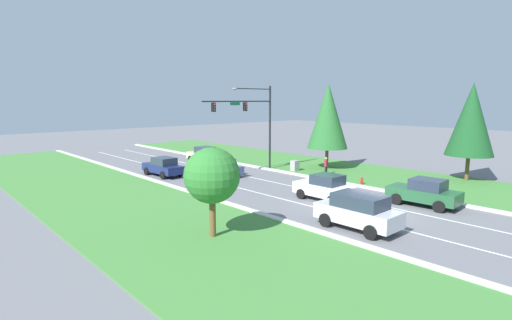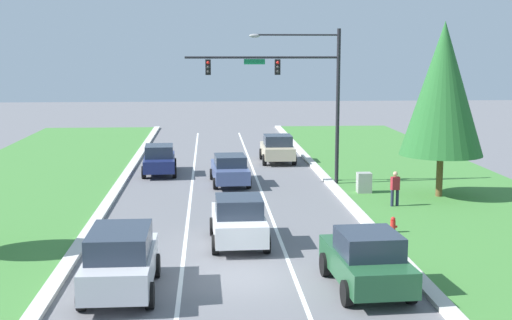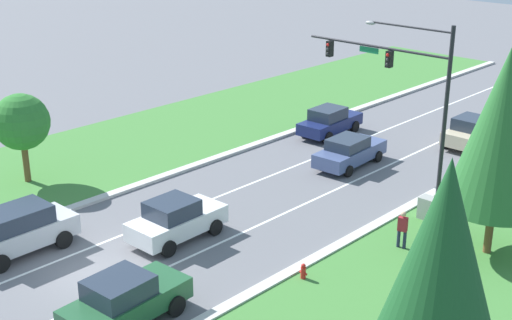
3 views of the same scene
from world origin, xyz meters
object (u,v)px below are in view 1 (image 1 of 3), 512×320
slate_blue_sedan (220,167)px  conifer_near_right_tree (471,119)px  navy_sedan (163,167)px  pedestrian (326,165)px  oak_near_left_tree (212,176)px  silver_suv (358,211)px  conifer_far_right_tree (328,116)px  champagne_sedan (204,155)px  forest_sedan (424,192)px  traffic_signal_mast (253,115)px  white_sedan (325,187)px  utility_cabinet (295,166)px  fire_hydrant (362,181)px

slate_blue_sedan → conifer_near_right_tree: conifer_near_right_tree is taller
navy_sedan → pedestrian: size_ratio=2.74×
navy_sedan → slate_blue_sedan: (4.00, -3.40, -0.06)m
pedestrian → oak_near_left_tree: (-17.76, -6.78, 2.26)m
silver_suv → conifer_far_right_tree: conifer_far_right_tree is taller
navy_sedan → champagne_sedan: 8.33m
forest_sedan → slate_blue_sedan: 17.86m
traffic_signal_mast → pedestrian: traffic_signal_mast is taller
white_sedan → champagne_sedan: size_ratio=1.02×
navy_sedan → white_sedan: white_sedan is taller
traffic_signal_mast → conifer_far_right_tree: 7.64m
navy_sedan → pedestrian: bearing=-43.4°
forest_sedan → oak_near_left_tree: size_ratio=0.99×
white_sedan → champagne_sedan: white_sedan is taller
forest_sedan → slate_blue_sedan: size_ratio=0.96×
slate_blue_sedan → conifer_far_right_tree: bearing=-26.2°
slate_blue_sedan → champagne_sedan: bearing=62.9°
silver_suv → pedestrian: silver_suv is taller
champagne_sedan → utility_cabinet: 11.10m
utility_cabinet → conifer_far_right_tree: (3.47, -1.15, 4.78)m
navy_sedan → slate_blue_sedan: bearing=-43.0°
conifer_near_right_tree → oak_near_left_tree: 24.91m
forest_sedan → pedestrian: 11.74m
traffic_signal_mast → navy_sedan: 9.64m
forest_sedan → fire_hydrant: (2.50, 6.39, -0.58)m
slate_blue_sedan → conifer_far_right_tree: 11.90m
conifer_far_right_tree → forest_sedan: bearing=-116.5°
fire_hydrant → oak_near_left_tree: oak_near_left_tree is taller
champagne_sedan → conifer_near_right_tree: conifer_near_right_tree is taller
forest_sedan → utility_cabinet: 14.66m
traffic_signal_mast → white_sedan: bearing=-106.8°
utility_cabinet → fire_hydrant: (-0.59, -7.93, -0.20)m
conifer_near_right_tree → pedestrian: bearing=125.1°
utility_cabinet → pedestrian: bearing=-77.4°
oak_near_left_tree → forest_sedan: bearing=-17.2°
traffic_signal_mast → oak_near_left_tree: bearing=-137.8°
champagne_sedan → fire_hydrant: bearing=-81.5°
traffic_signal_mast → forest_sedan: (0.12, -16.89, -4.59)m
forest_sedan → champagne_sedan: (-0.25, 24.90, -0.02)m
forest_sedan → conifer_far_right_tree: bearing=60.2°
forest_sedan → fire_hydrant: 6.89m
fire_hydrant → pedestrian: bearing=74.5°
white_sedan → oak_near_left_tree: 10.64m
slate_blue_sedan → pedestrian: (7.37, -6.39, 0.13)m
utility_cabinet → pedestrian: 3.32m
white_sedan → silver_suv: bearing=-127.0°
conifer_near_right_tree → conifer_far_right_tree: 12.56m
white_sedan → slate_blue_sedan: white_sedan is taller
forest_sedan → conifer_far_right_tree: size_ratio=0.53×
navy_sedan → oak_near_left_tree: (-6.39, -16.57, 2.33)m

